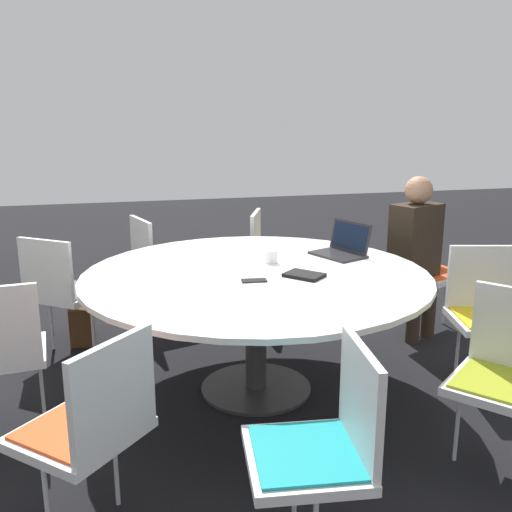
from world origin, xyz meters
TOP-DOWN VIEW (x-y plane):
  - ground_plane at (0.00, 0.00)m, footprint 16.00×16.00m
  - conference_table at (0.00, 0.00)m, footprint 2.02×2.02m
  - chair_0 at (0.72, -1.54)m, footprint 0.56×0.57m
  - chair_1 at (1.32, -0.46)m, footprint 0.56×0.55m
  - chair_2 at (1.32, 0.47)m, footprint 0.54×0.53m
  - chair_3 at (0.78, 1.16)m, footprint 0.60×0.60m
  - chair_5 at (-1.06, 0.91)m, footprint 0.61×0.61m
  - chair_6 at (-1.40, 0.10)m, footprint 0.49×0.47m
  - chair_7 at (-1.05, -0.93)m, footprint 0.61×0.60m
  - chair_8 at (-0.27, -1.37)m, footprint 0.51×0.53m
  - person_0 at (0.55, -1.35)m, footprint 0.35×0.42m
  - laptop at (0.28, -0.65)m, footprint 0.40×0.36m
  - spiral_notebook at (-0.15, -0.24)m, footprint 0.26×0.25m
  - coffee_cup at (0.20, -0.15)m, footprint 0.08×0.08m
  - cell_phone at (-0.17, 0.05)m, footprint 0.08×0.15m
  - handbag at (1.10, 1.07)m, footprint 0.36×0.16m

SIDE VIEW (x-z plane):
  - ground_plane at x=0.00m, z-range 0.00..0.00m
  - handbag at x=1.10m, z-range 0.00..0.28m
  - chair_0 at x=0.72m, z-range 0.08..0.95m
  - chair_1 at x=1.32m, z-range 0.08..0.95m
  - chair_2 at x=1.32m, z-range 0.08..0.95m
  - chair_3 at x=0.78m, z-range 0.08..0.95m
  - chair_5 at x=-1.06m, z-range 0.08..0.95m
  - chair_6 at x=-1.40m, z-range 0.08..0.95m
  - chair_7 at x=-1.05m, z-range 0.08..0.95m
  - chair_8 at x=-0.27m, z-range 0.08..0.95m
  - conference_table at x=0.00m, z-range 0.28..1.03m
  - person_0 at x=0.55m, z-range 0.10..1.31m
  - cell_phone at x=-0.17m, z-range 0.74..0.75m
  - spiral_notebook at x=-0.15m, z-range 0.74..0.76m
  - coffee_cup at x=0.20m, z-range 0.74..0.82m
  - laptop at x=0.28m, z-range 0.69..0.90m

